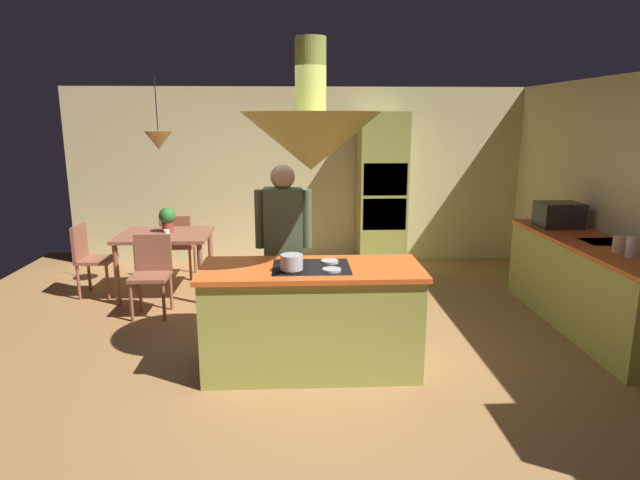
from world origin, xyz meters
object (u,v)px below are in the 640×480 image
microwave_on_counter (559,215)px  kitchen_island (312,318)px  person_at_island (284,241)px  chair_by_back_wall (178,242)px  oven_tower (382,191)px  cooking_pot_on_cooktop (292,262)px  chair_facing_island (152,269)px  potted_plant_on_table (167,218)px  cup_on_table (167,234)px  dining_table (165,242)px  canister_sugar (620,244)px  canister_flour (633,247)px  chair_at_corner (89,255)px

microwave_on_counter → kitchen_island: bearing=-151.5°
person_at_island → chair_by_back_wall: (-1.46, 2.11, -0.47)m
oven_tower → cooking_pot_on_cooktop: (-1.26, -3.37, -0.11)m
chair_facing_island → cooking_pot_on_cooktop: 2.25m
kitchen_island → potted_plant_on_table: 2.79m
oven_tower → cup_on_table: (-2.72, -1.36, -0.29)m
dining_table → kitchen_island: bearing=-51.0°
person_at_island → microwave_on_counter: size_ratio=3.69×
kitchen_island → chair_by_back_wall: bearing=121.6°
person_at_island → chair_facing_island: (-1.46, 0.78, -0.47)m
kitchen_island → cup_on_table: size_ratio=20.49×
oven_tower → canister_sugar: size_ratio=14.54×
chair_by_back_wall → canister_sugar: size_ratio=5.76×
kitchen_island → microwave_on_counter: (2.84, 1.54, 0.59)m
kitchen_island → microwave_on_counter: size_ratio=4.01×
oven_tower → chair_facing_island: 3.39m
oven_tower → microwave_on_counter: 2.44m
cup_on_table → cooking_pot_on_cooktop: bearing=-53.9°
canister_flour → cooking_pot_on_cooktop: canister_flour is taller
oven_tower → potted_plant_on_table: bearing=-159.1°
dining_table → person_at_island: person_at_island is taller
cooking_pot_on_cooktop → kitchen_island: bearing=39.1°
cooking_pot_on_cooktop → chair_by_back_wall: bearing=118.0°
person_at_island → potted_plant_on_table: bearing=133.2°
dining_table → potted_plant_on_table: potted_plant_on_table is taller
kitchen_island → dining_table: 2.71m
dining_table → canister_sugar: size_ratio=7.07×
chair_facing_island → chair_at_corner: size_ratio=1.00×
oven_tower → chair_by_back_wall: oven_tower is taller
potted_plant_on_table → cooking_pot_on_cooktop: potted_plant_on_table is taller
dining_table → microwave_on_counter: 4.59m
microwave_on_counter → chair_by_back_wall: bearing=164.9°
chair_facing_island → canister_sugar: 4.69m
dining_table → potted_plant_on_table: (0.02, 0.08, 0.27)m
oven_tower → person_at_island: size_ratio=1.29×
dining_table → chair_by_back_wall: (0.00, 0.66, -0.15)m
person_at_island → canister_sugar: bearing=-5.4°
microwave_on_counter → chair_at_corner: bearing=174.1°
kitchen_island → canister_flour: bearing=3.7°
canister_flour → chair_by_back_wall: bearing=150.4°
canister_sugar → chair_by_back_wall: bearing=152.1°
canister_sugar → person_at_island: bearing=174.6°
canister_sugar → chair_facing_island: bearing=166.7°
chair_facing_island → cooking_pot_on_cooktop: cooking_pot_on_cooktop is taller
potted_plant_on_table → canister_flour: bearing=-23.9°
canister_flour → microwave_on_counter: size_ratio=0.41×
person_at_island → chair_facing_island: 1.72m
person_at_island → chair_by_back_wall: 2.61m
kitchen_island → potted_plant_on_table: bearing=127.5°
chair_facing_island → cooking_pot_on_cooktop: bearing=-45.5°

